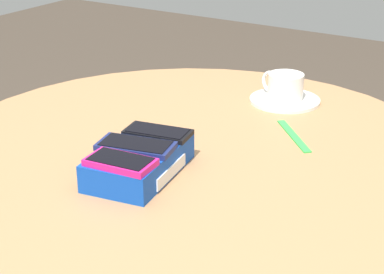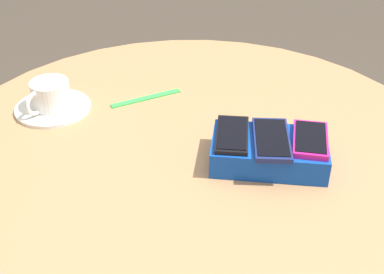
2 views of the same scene
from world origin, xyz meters
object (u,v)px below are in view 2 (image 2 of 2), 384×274
at_px(phone_magenta, 311,139).
at_px(coffee_cup, 50,94).
at_px(round_table, 192,186).
at_px(lanyard_strap, 146,98).
at_px(phone_box, 269,152).
at_px(saucer, 53,108).
at_px(phone_black, 232,135).
at_px(phone_navy, 272,139).

xyz_separation_m(phone_magenta, coffee_cup, (0.57, -0.05, -0.02)).
distance_m(round_table, lanyard_strap, 0.24).
bearing_deg(phone_box, saucer, -7.47).
height_order(phone_black, saucer, phone_black).
distance_m(round_table, saucer, 0.36).
bearing_deg(coffee_cup, phone_magenta, 175.39).
distance_m(phone_black, lanyard_strap, 0.30).
xyz_separation_m(phone_navy, phone_black, (0.07, 0.00, -0.00)).
xyz_separation_m(phone_navy, coffee_cup, (0.50, -0.07, -0.02)).
xyz_separation_m(round_table, lanyard_strap, (0.15, -0.15, 0.11)).
relative_size(phone_magenta, phone_navy, 0.82).
bearing_deg(lanyard_strap, phone_magenta, 158.43).
xyz_separation_m(phone_box, phone_navy, (-0.00, 0.00, 0.03)).
height_order(round_table, coffee_cup, coffee_cup).
bearing_deg(saucer, phone_magenta, 175.14).
relative_size(phone_navy, lanyard_strap, 0.88).
bearing_deg(phone_box, phone_navy, 128.80).
bearing_deg(coffee_cup, phone_navy, 172.41).
height_order(phone_magenta, phone_black, phone_magenta).
xyz_separation_m(phone_navy, lanyard_strap, (0.31, -0.17, -0.06)).
distance_m(round_table, phone_navy, 0.23).
distance_m(phone_box, lanyard_strap, 0.35).
relative_size(round_table, phone_box, 4.53).
xyz_separation_m(phone_magenta, saucer, (0.57, -0.05, -0.05)).
bearing_deg(phone_magenta, saucer, -4.86).
height_order(phone_magenta, lanyard_strap, phone_magenta).
relative_size(round_table, saucer, 6.35).
relative_size(phone_box, phone_magenta, 1.91).
height_order(round_table, phone_box, phone_box).
height_order(round_table, saucer, saucer).
distance_m(phone_navy, phone_black, 0.07).
bearing_deg(phone_navy, phone_black, 2.66).
relative_size(saucer, lanyard_strap, 0.98).
xyz_separation_m(phone_magenta, phone_black, (0.14, 0.02, -0.00)).
relative_size(phone_black, saucer, 0.80).
bearing_deg(coffee_cup, phone_box, 172.82).
xyz_separation_m(round_table, phone_black, (-0.09, 0.02, 0.16)).
xyz_separation_m(phone_black, coffee_cup, (0.42, -0.07, -0.02)).
distance_m(phone_magenta, phone_black, 0.15).
relative_size(round_table, phone_navy, 7.10).
xyz_separation_m(phone_black, lanyard_strap, (0.24, -0.18, -0.05)).
bearing_deg(coffee_cup, round_table, 172.07).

